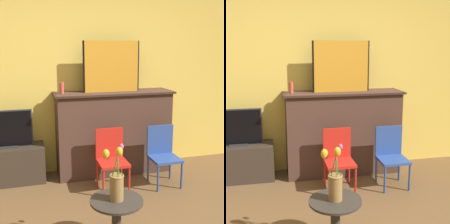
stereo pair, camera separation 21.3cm
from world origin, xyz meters
The scene contains 10 objects.
wall_back centered at (0.00, 2.13, 1.35)m, with size 8.00×0.06×2.70m.
fireplace_mantel centered at (0.36, 1.89, 0.56)m, with size 1.55×0.47×1.10m.
painting centered at (0.33, 1.89, 1.42)m, with size 0.74×0.03×0.65m.
mantel_candle centered at (-0.31, 1.89, 1.17)m, with size 0.05×0.05×0.14m.
tv_stand centered at (-0.98, 1.89, 0.23)m, with size 0.85×0.37×0.46m.
tv_monitor centered at (-0.98, 1.90, 0.68)m, with size 0.60×0.12×0.46m.
chair_red centered at (0.19, 1.40, 0.40)m, with size 0.34×0.34×0.72m.
chair_blue centered at (0.84, 1.37, 0.40)m, with size 0.34×0.34×0.72m.
side_table centered at (-0.07, 0.31, 0.28)m, with size 0.44×0.44×0.43m.
vase_tulips centered at (-0.08, 0.31, 0.60)m, with size 0.19×0.13×0.47m.
Camera 1 is at (-0.75, -1.97, 1.67)m, focal length 50.00 mm.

